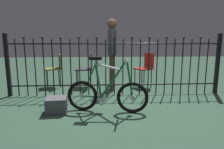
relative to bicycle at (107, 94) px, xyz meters
The scene contains 8 objects.
ground_plane 0.45m from the bicycle, 46.17° to the left, with size 20.00×20.00×0.00m, color #2E4C39.
iron_fence 1.11m from the bicycle, 81.16° to the left, with size 4.61×0.07×1.33m.
bicycle is the anchor object (origin of this frame).
chair_red 2.06m from the bicycle, 59.25° to the left, with size 0.49×0.49×0.86m.
chair_olive 2.26m from the bicycle, 123.50° to the left, with size 0.48×0.48×0.82m.
chair_charcoal 1.88m from the bicycle, 103.89° to the left, with size 0.43×0.43×0.87m.
person_visitor 1.63m from the bicycle, 83.54° to the left, with size 0.23×0.48×1.67m.
display_crate 0.86m from the bicycle, behind, with size 0.33×0.33×0.25m, color #4C4C51.
Camera 1 is at (-0.32, -3.40, 1.21)m, focal length 31.59 mm.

